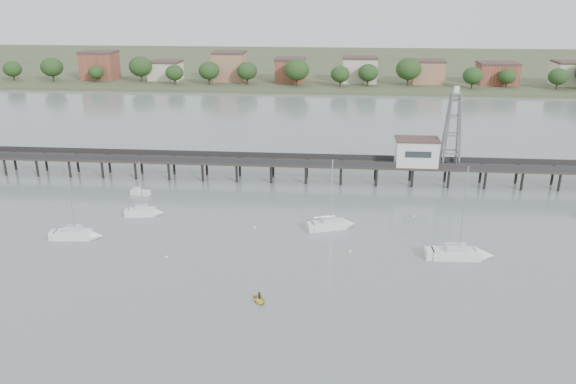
% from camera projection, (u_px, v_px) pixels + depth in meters
% --- Properties ---
extents(ground_plane, '(500.00, 500.00, 0.00)m').
position_uv_depth(ground_plane, '(240.00, 366.00, 57.73)').
color(ground_plane, slate).
rests_on(ground_plane, ground).
extents(pier, '(150.00, 5.00, 5.50)m').
position_uv_depth(pier, '(289.00, 163.00, 112.67)').
color(pier, '#2D2823').
rests_on(pier, ground).
extents(pier_building, '(8.40, 5.40, 5.30)m').
position_uv_depth(pier_building, '(416.00, 152.00, 109.66)').
color(pier_building, silver).
rests_on(pier_building, ground).
extents(lattice_tower, '(3.20, 3.20, 15.50)m').
position_uv_depth(lattice_tower, '(453.00, 130.00, 107.63)').
color(lattice_tower, slate).
rests_on(lattice_tower, ground).
extents(sailboat_a, '(7.57, 2.81, 12.33)m').
position_uv_depth(sailboat_a, '(80.00, 235.00, 87.08)').
color(sailboat_a, white).
rests_on(sailboat_a, ground).
extents(sailboat_b, '(6.18, 2.91, 10.06)m').
position_uv_depth(sailboat_b, '(146.00, 212.00, 95.94)').
color(sailboat_b, white).
rests_on(sailboat_b, ground).
extents(sailboat_d, '(9.05, 3.00, 14.71)m').
position_uv_depth(sailboat_d, '(466.00, 254.00, 80.71)').
color(sailboat_d, white).
rests_on(sailboat_d, ground).
extents(sailboat_c, '(7.66, 4.48, 12.25)m').
position_uv_depth(sailboat_c, '(335.00, 224.00, 90.92)').
color(sailboat_c, white).
rests_on(sailboat_c, ground).
extents(white_tender, '(3.88, 2.32, 1.41)m').
position_uv_depth(white_tender, '(140.00, 192.00, 105.97)').
color(white_tender, white).
rests_on(white_tender, ground).
extents(yellow_dinghy, '(1.86, 1.26, 2.53)m').
position_uv_depth(yellow_dinghy, '(259.00, 302.00, 69.66)').
color(yellow_dinghy, yellow).
rests_on(yellow_dinghy, ground).
extents(dinghy_occupant, '(0.75, 1.27, 0.29)m').
position_uv_depth(dinghy_occupant, '(259.00, 302.00, 69.66)').
color(dinghy_occupant, black).
rests_on(dinghy_occupant, ground).
extents(mooring_buoys, '(65.64, 20.99, 0.39)m').
position_uv_depth(mooring_buoys, '(360.00, 245.00, 84.99)').
color(mooring_buoys, beige).
rests_on(mooring_buoys, ground).
extents(far_shore, '(500.00, 170.00, 10.40)m').
position_uv_depth(far_shore, '(320.00, 65.00, 281.90)').
color(far_shore, '#475133').
rests_on(far_shore, ground).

